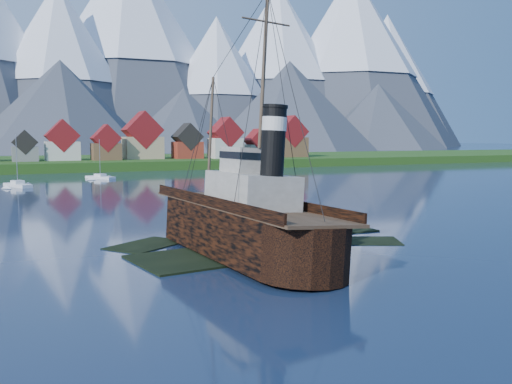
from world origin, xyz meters
name	(u,v)px	position (x,y,z in m)	size (l,w,h in m)	color
ground	(250,249)	(0.00, 0.00, 0.00)	(1400.00, 1400.00, 0.00)	#172642
shoal	(258,247)	(1.78, 2.15, -0.35)	(31.71, 21.24, 1.14)	black
shore_bank	(64,167)	(0.00, 170.00, 0.00)	(600.00, 80.00, 3.20)	#194313
seawall	(77,173)	(0.00, 132.00, 0.00)	(600.00, 2.50, 2.00)	#3F3D38
mountains	(19,44)	(-0.79, 481.26, 89.34)	(965.00, 340.00, 205.00)	#2D333D
tugboat_wreck	(234,220)	(-2.24, -1.22, 3.14)	(7.34, 31.63, 25.07)	black
sailboat_c	(18,186)	(-18.62, 84.83, 0.27)	(5.86, 9.58, 12.13)	white
sailboat_d	(261,186)	(30.32, 62.37, 0.28)	(7.48, 8.47, 12.38)	white
sailboat_e	(100,178)	(2.14, 102.52, 0.24)	(6.86, 9.28, 10.92)	white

